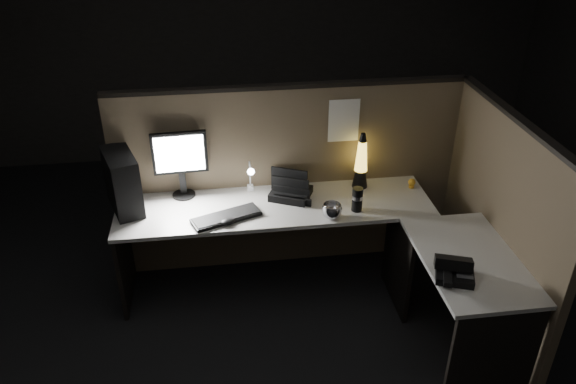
{
  "coord_description": "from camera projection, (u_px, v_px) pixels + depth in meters",
  "views": [
    {
      "loc": [
        -0.53,
        -2.88,
        2.87
      ],
      "look_at": [
        -0.09,
        0.35,
        0.98
      ],
      "focal_mm": 35.0,
      "sensor_mm": 36.0,
      "label": 1
    }
  ],
  "objects": [
    {
      "name": "organizer",
      "position": [
        291.0,
        190.0,
        4.19
      ],
      "size": [
        0.36,
        0.34,
        0.21
      ],
      "rotation": [
        0.0,
        0.0,
        -0.43
      ],
      "color": "black",
      "rests_on": "desk"
    },
    {
      "name": "desk_phone",
      "position": [
        454.0,
        270.0,
        3.35
      ],
      "size": [
        0.27,
        0.27,
        0.13
      ],
      "rotation": [
        0.0,
        0.0,
        -0.35
      ],
      "color": "black",
      "rests_on": "desk"
    },
    {
      "name": "partition_back",
      "position": [
        289.0,
        180.0,
        4.39
      ],
      "size": [
        2.66,
        0.06,
        1.5
      ],
      "primitive_type": "cube",
      "color": "brown",
      "rests_on": "ground"
    },
    {
      "name": "keyboard",
      "position": [
        226.0,
        217.0,
        3.93
      ],
      "size": [
        0.51,
        0.32,
        0.02
      ],
      "primitive_type": "cube",
      "rotation": [
        0.0,
        0.0,
        0.36
      ],
      "color": "black",
      "rests_on": "desk"
    },
    {
      "name": "lava_lamp",
      "position": [
        361.0,
        165.0,
        4.25
      ],
      "size": [
        0.12,
        0.12,
        0.45
      ],
      "color": "black",
      "rests_on": "desk"
    },
    {
      "name": "travel_mug",
      "position": [
        357.0,
        199.0,
        3.99
      ],
      "size": [
        0.08,
        0.08,
        0.18
      ],
      "primitive_type": "cylinder",
      "color": "black",
      "rests_on": "desk"
    },
    {
      "name": "pc_tower",
      "position": [
        122.0,
        182.0,
        3.96
      ],
      "size": [
        0.31,
        0.45,
        0.43
      ],
      "primitive_type": "cube",
      "rotation": [
        0.0,
        0.0,
        0.33
      ],
      "color": "black",
      "rests_on": "desk"
    },
    {
      "name": "clip_lamp",
      "position": [
        251.0,
        177.0,
        4.15
      ],
      "size": [
        0.05,
        0.2,
        0.26
      ],
      "color": "silver",
      "rests_on": "desk"
    },
    {
      "name": "steel_mug",
      "position": [
        332.0,
        211.0,
        3.92
      ],
      "size": [
        0.17,
        0.17,
        0.11
      ],
      "primitive_type": "imported",
      "rotation": [
        0.0,
        0.0,
        -0.25
      ],
      "color": "silver",
      "rests_on": "desk"
    },
    {
      "name": "monitor",
      "position": [
        180.0,
        158.0,
        4.07
      ],
      "size": [
        0.4,
        0.17,
        0.51
      ],
      "rotation": [
        0.0,
        0.0,
        0.05
      ],
      "color": "black",
      "rests_on": "desk"
    },
    {
      "name": "figurine",
      "position": [
        412.0,
        182.0,
        4.3
      ],
      "size": [
        0.06,
        0.06,
        0.06
      ],
      "primitive_type": "sphere",
      "color": "gold",
      "rests_on": "desk"
    },
    {
      "name": "partition_right",
      "position": [
        498.0,
        225.0,
        3.83
      ],
      "size": [
        0.06,
        1.66,
        1.5
      ],
      "primitive_type": "cube",
      "color": "brown",
      "rests_on": "ground"
    },
    {
      "name": "mouse",
      "position": [
        228.0,
        222.0,
        3.87
      ],
      "size": [
        0.12,
        0.11,
        0.04
      ],
      "primitive_type": "ellipsoid",
      "rotation": [
        0.0,
        0.0,
        0.38
      ],
      "color": "black",
      "rests_on": "desk"
    },
    {
      "name": "floor",
      "position": [
        307.0,
        335.0,
        3.97
      ],
      "size": [
        6.0,
        6.0,
        0.0
      ],
      "primitive_type": "plane",
      "color": "black",
      "rests_on": "ground"
    },
    {
      "name": "pinned_paper",
      "position": [
        344.0,
        121.0,
        4.16
      ],
      "size": [
        0.23,
        0.0,
        0.33
      ],
      "primitive_type": "cube",
      "color": "white",
      "rests_on": "partition_back"
    },
    {
      "name": "desk",
      "position": [
        328.0,
        246.0,
        3.91
      ],
      "size": [
        2.6,
        1.6,
        0.73
      ],
      "color": "beige",
      "rests_on": "ground"
    },
    {
      "name": "room_shell",
      "position": [
        312.0,
        123.0,
        3.15
      ],
      "size": [
        6.0,
        6.0,
        6.0
      ],
      "color": "silver",
      "rests_on": "ground"
    }
  ]
}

